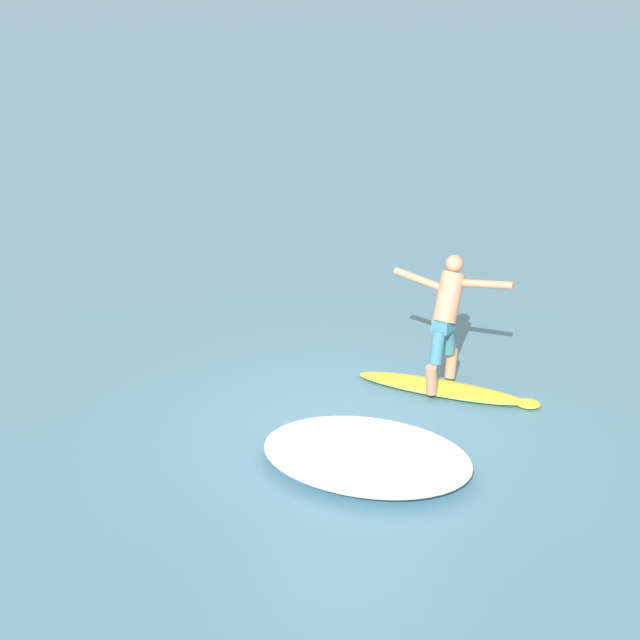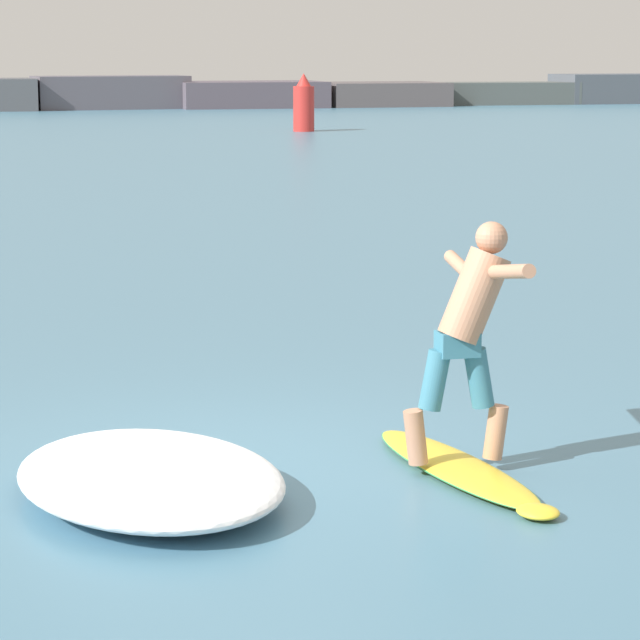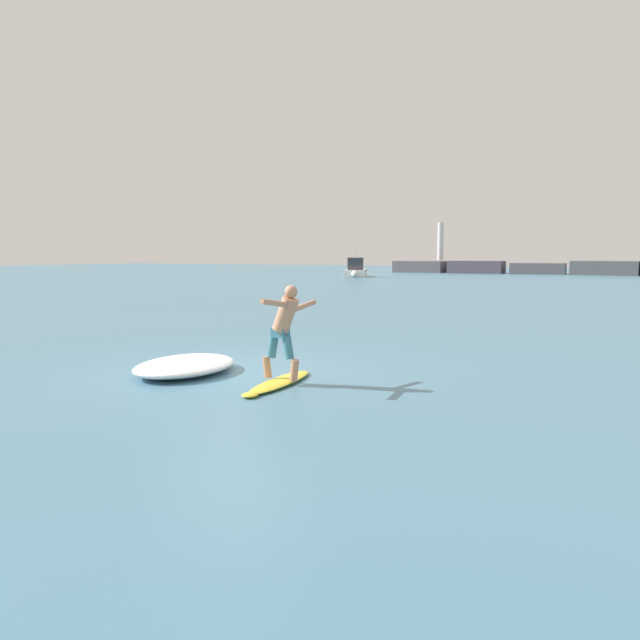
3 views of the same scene
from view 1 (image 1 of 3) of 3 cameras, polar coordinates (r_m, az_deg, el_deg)
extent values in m
plane|color=teal|center=(12.04, 1.34, -5.81)|extent=(200.00, 200.00, 0.00)
ellipsoid|color=yellow|center=(12.94, 6.45, -3.63)|extent=(0.65, 2.11, 0.08)
ellipsoid|color=yellow|center=(12.72, 11.03, -4.40)|extent=(0.28, 0.31, 0.07)
ellipsoid|color=#339E56|center=(12.94, 6.45, -3.63)|extent=(0.67, 2.12, 0.04)
cone|color=black|center=(13.22, 2.89, -3.42)|extent=(0.05, 0.05, 0.14)
cone|color=black|center=(13.07, 3.30, -3.75)|extent=(0.05, 0.05, 0.14)
cone|color=black|center=(13.28, 3.67, -3.31)|extent=(0.05, 0.05, 0.14)
cylinder|color=tan|center=(13.07, 7.01, -2.30)|extent=(0.18, 0.14, 0.37)
cylinder|color=teal|center=(12.82, 6.86, -0.98)|extent=(0.22, 0.16, 0.41)
cylinder|color=tan|center=(12.62, 5.95, -3.20)|extent=(0.18, 0.14, 0.37)
cylinder|color=teal|center=(12.56, 6.27, -1.46)|extent=(0.22, 0.16, 0.41)
cube|color=teal|center=(12.60, 6.61, -0.24)|extent=(0.27, 0.21, 0.16)
cylinder|color=tan|center=(12.58, 6.89, 1.23)|extent=(0.49, 0.31, 0.65)
sphere|color=tan|center=(12.54, 7.18, 2.99)|extent=(0.21, 0.21, 0.21)
cylinder|color=tan|center=(12.78, 5.24, 2.19)|extent=(0.16, 0.63, 0.20)
cylinder|color=tan|center=(12.40, 8.97, 1.90)|extent=(0.14, 0.63, 0.19)
ellipsoid|color=white|center=(11.23, 2.50, -7.22)|extent=(1.82, 2.41, 0.29)
camera|label=2|loc=(9.11, 57.33, -7.44)|focal=85.00mm
camera|label=3|loc=(17.24, 43.00, 4.59)|focal=35.00mm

